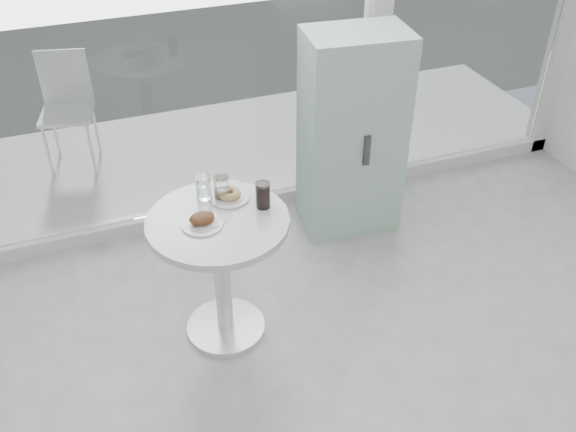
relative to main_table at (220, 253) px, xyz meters
name	(u,v)px	position (x,y,z in m)	size (l,w,h in m)	color
main_table	(220,253)	(0.00, 0.00, 0.00)	(0.72, 0.72, 0.77)	silver
patio_deck	(221,151)	(0.50, 1.90, -0.53)	(5.60, 1.60, 0.05)	white
mint_cabinet	(352,134)	(1.07, 0.72, 0.12)	(0.66, 0.48, 1.35)	#82A696
patio_chair	(66,102)	(-0.60, 2.13, -0.01)	(0.44, 0.44, 0.85)	silver
plate_fritter	(203,221)	(-0.08, -0.02, 0.25)	(0.21, 0.21, 0.07)	silver
plate_donut	(229,195)	(0.11, 0.15, 0.24)	(0.21, 0.21, 0.05)	silver
water_tumbler_a	(204,189)	(-0.01, 0.21, 0.28)	(0.08, 0.08, 0.13)	white
water_tumbler_b	(222,190)	(0.07, 0.16, 0.28)	(0.08, 0.08, 0.13)	white
cola_glass	(263,196)	(0.25, 0.02, 0.29)	(0.07, 0.07, 0.14)	white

